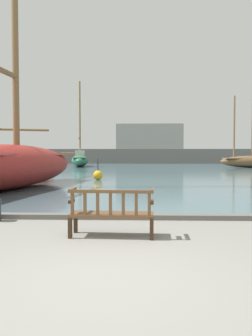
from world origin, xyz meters
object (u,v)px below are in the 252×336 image
channel_buoy (98,175)px  park_bench (112,212)px  sailboat_nearest_starboard (80,159)px  sailboat_mid_port (14,163)px

channel_buoy → park_bench: bearing=-82.2°
sailboat_nearest_starboard → channel_buoy: (4.85, -22.06, -0.60)m
sailboat_mid_port → sailboat_nearest_starboard: (-1.58, 26.69, -0.23)m
sailboat_nearest_starboard → sailboat_mid_port: bearing=-86.6°
sailboat_mid_port → sailboat_nearest_starboard: size_ratio=1.35×
park_bench → sailboat_nearest_starboard: (-6.63, 35.06, 0.50)m
park_bench → channel_buoy: channel_buoy is taller
park_bench → sailboat_nearest_starboard: bearing=100.7°
sailboat_nearest_starboard → channel_buoy: bearing=-77.6°
sailboat_mid_port → sailboat_nearest_starboard: bearing=93.4°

